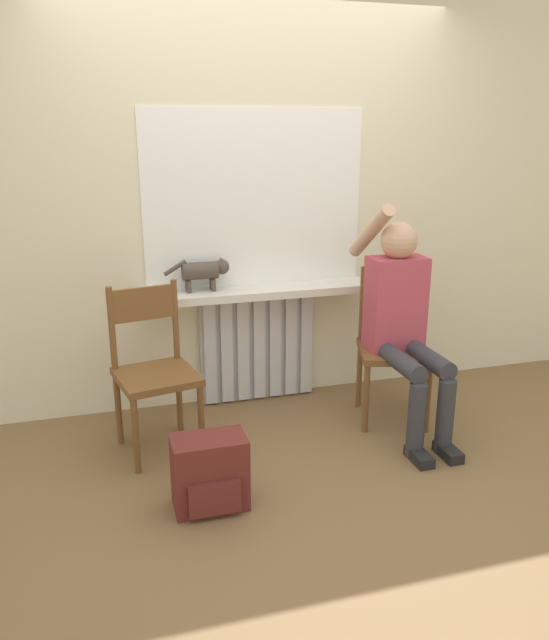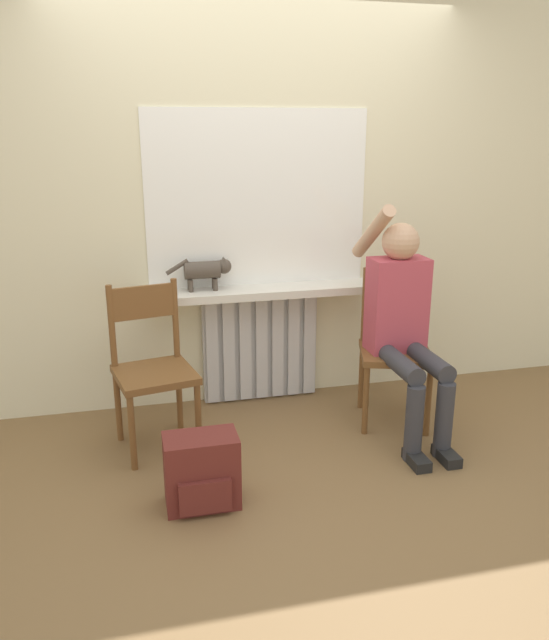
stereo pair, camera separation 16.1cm
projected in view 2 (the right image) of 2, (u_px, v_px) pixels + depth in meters
ground_plane at (309, 486)px, 3.21m from camera, size 12.00×12.00×0.00m
wall_with_window at (257, 197)px, 3.96m from camera, size 7.00×0.06×2.70m
radiator at (260, 346)px, 4.18m from camera, size 0.77×0.08×0.74m
windowsill at (263, 292)px, 3.98m from camera, size 1.47×0.26×0.05m
window_glass at (258, 199)px, 3.93m from camera, size 1.41×0.01×1.10m
chair_left at (153, 366)px, 3.51m from camera, size 0.49×0.49×0.94m
chair_right at (395, 346)px, 3.84m from camera, size 0.52×0.52×0.94m
person at (404, 318)px, 3.65m from camera, size 0.36×1.04×1.36m
cat at (207, 270)px, 3.89m from camera, size 0.41×0.11×0.21m
backpack at (202, 472)px, 3.01m from camera, size 0.36×0.24×0.37m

